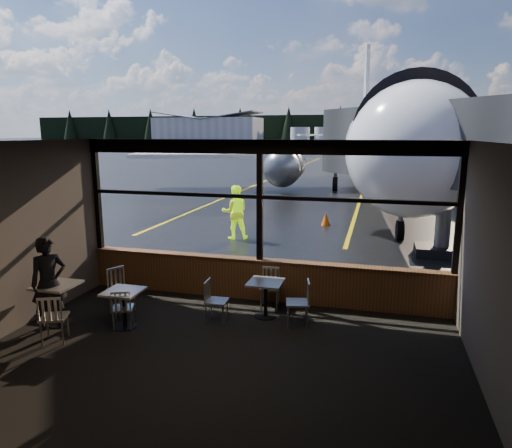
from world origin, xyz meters
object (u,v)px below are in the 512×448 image
at_px(chair_near_n, 270,288).
at_px(ground_crew, 235,212).
at_px(cone_wing, 261,187).
at_px(airliner, 379,96).
at_px(chair_left_s, 54,318).
at_px(jet_bridge, 419,174).
at_px(cafe_table_near, 265,299).
at_px(cone_nose, 326,219).
at_px(chair_near_w, 217,302).
at_px(chair_mid_w, 122,290).
at_px(passenger, 49,283).
at_px(cafe_table_left, 58,304).
at_px(chair_near_e, 298,303).
at_px(chair_mid_s, 123,309).
at_px(cafe_table_mid, 124,309).

height_order(chair_near_n, ground_crew, ground_crew).
xyz_separation_m(ground_crew, cone_wing, (-2.39, 12.86, -0.66)).
xyz_separation_m(airliner, chair_left_s, (-5.19, -22.42, -5.30)).
distance_m(jet_bridge, cafe_table_near, 7.46).
bearing_deg(cone_nose, chair_near_w, -95.34).
bearing_deg(chair_left_s, chair_near_w, 8.91).
relative_size(chair_near_w, chair_near_n, 1.00).
distance_m(chair_mid_w, passenger, 1.42).
bearing_deg(chair_mid_w, ground_crew, -154.81).
relative_size(cafe_table_near, passenger, 0.42).
distance_m(jet_bridge, chair_left_s, 10.88).
distance_m(chair_near_w, cone_nose, 10.21).
height_order(airliner, cafe_table_left, airliner).
xyz_separation_m(chair_near_e, chair_near_w, (-1.54, -0.25, -0.03)).
bearing_deg(chair_mid_w, passenger, -12.77).
bearing_deg(chair_near_e, passenger, 93.38).
bearing_deg(jet_bridge, cone_nose, 134.14).
relative_size(chair_near_e, chair_near_w, 1.07).
distance_m(cafe_table_left, chair_mid_s, 1.33).
distance_m(airliner, cafe_table_left, 23.10).
bearing_deg(airliner, passenger, -109.14).
height_order(cafe_table_near, chair_left_s, chair_left_s).
height_order(chair_near_e, cone_nose, chair_near_e).
xyz_separation_m(chair_near_w, chair_mid_s, (-1.60, -0.73, -0.03)).
bearing_deg(cafe_table_near, cafe_table_left, -159.97).
bearing_deg(chair_left_s, chair_mid_w, 53.49).
relative_size(chair_near_e, chair_mid_s, 1.13).
xyz_separation_m(cafe_table_left, chair_near_e, (4.47, 1.11, 0.05)).
distance_m(chair_near_e, chair_left_s, 4.40).
bearing_deg(cafe_table_left, cone_wing, 93.63).
height_order(passenger, cone_wing, passenger).
bearing_deg(cone_nose, chair_near_e, -86.58).
bearing_deg(chair_mid_w, chair_mid_s, 59.60).
relative_size(passenger, cone_nose, 3.43).
xyz_separation_m(chair_near_w, cone_wing, (-4.24, 19.85, -0.15)).
xyz_separation_m(chair_left_s, ground_crew, (0.63, 8.52, 0.48)).
bearing_deg(cone_wing, chair_mid_w, -83.82).
distance_m(chair_near_n, chair_mid_s, 2.99).
bearing_deg(ground_crew, airliner, -130.77).
height_order(cafe_table_mid, passenger, passenger).
relative_size(chair_near_e, cone_wing, 1.67).
relative_size(airliner, cafe_table_mid, 51.35).
height_order(chair_near_n, cone_wing, chair_near_n).
relative_size(airliner, chair_near_e, 41.36).
bearing_deg(passenger, cafe_table_mid, -35.17).
bearing_deg(jet_bridge, airliner, 95.66).
height_order(chair_near_w, cone_wing, chair_near_w).
height_order(cafe_table_near, chair_near_w, chair_near_w).
xyz_separation_m(airliner, chair_mid_w, (-4.80, -20.85, -5.30)).
bearing_deg(chair_mid_s, cone_nose, 53.51).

